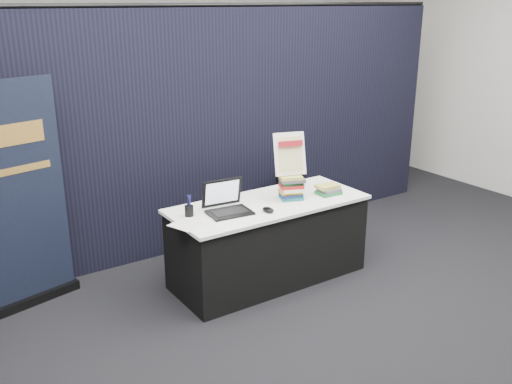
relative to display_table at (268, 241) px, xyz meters
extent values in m
plane|color=black|center=(0.00, -0.55, -0.38)|extent=(8.00, 8.00, 0.00)
cube|color=beige|center=(0.00, 3.45, 1.37)|extent=(8.00, 0.02, 3.50)
cube|color=black|center=(0.00, 1.05, 0.82)|extent=(6.00, 0.08, 2.40)
cube|color=black|center=(0.00, 0.00, -0.02)|extent=(1.76, 0.71, 0.72)
cube|color=silver|center=(0.00, 0.00, 0.36)|extent=(1.80, 0.75, 0.03)
cube|color=black|center=(-0.44, -0.05, 0.38)|extent=(0.38, 0.29, 0.02)
cube|color=black|center=(-0.44, 0.07, 0.52)|extent=(0.37, 0.10, 0.25)
cube|color=silver|center=(-0.44, 0.06, 0.52)|extent=(0.31, 0.08, 0.20)
ellipsoid|color=black|center=(-0.14, -0.19, 0.39)|extent=(0.08, 0.13, 0.04)
cube|color=silver|center=(-0.80, -0.05, 0.38)|extent=(0.40, 0.34, 0.00)
cube|color=white|center=(-0.45, -0.22, 0.38)|extent=(0.36, 0.31, 0.00)
cube|color=white|center=(-0.55, -0.26, 0.38)|extent=(0.31, 0.24, 0.00)
cylinder|color=black|center=(-0.75, 0.08, 0.42)|extent=(0.09, 0.09, 0.09)
cube|color=#1A6564|center=(0.22, -0.03, 0.39)|extent=(0.24, 0.21, 0.03)
cube|color=navy|center=(0.22, -0.03, 0.42)|extent=(0.24, 0.21, 0.03)
cube|color=orange|center=(0.22, -0.03, 0.44)|extent=(0.24, 0.21, 0.03)
cube|color=#F9FBCD|center=(0.22, -0.03, 0.47)|extent=(0.24, 0.21, 0.03)
cube|color=#B41D1F|center=(0.22, -0.03, 0.50)|extent=(0.24, 0.21, 0.03)
cube|color=#1C6A33|center=(0.22, -0.03, 0.53)|extent=(0.24, 0.21, 0.03)
cube|color=#4D4C52|center=(0.22, -0.03, 0.56)|extent=(0.24, 0.21, 0.03)
cube|color=gold|center=(0.22, -0.03, 0.58)|extent=(0.24, 0.21, 0.03)
cube|color=#1C6A33|center=(0.59, -0.11, 0.39)|extent=(0.21, 0.16, 0.03)
cube|color=#4D4C52|center=(0.59, -0.11, 0.42)|extent=(0.21, 0.16, 0.03)
cube|color=gold|center=(0.59, -0.11, 0.44)|extent=(0.21, 0.16, 0.03)
cube|color=black|center=(0.22, -0.05, 0.61)|extent=(0.19, 0.07, 0.01)
cylinder|color=black|center=(0.15, 0.04, 0.72)|extent=(0.04, 0.10, 0.28)
cylinder|color=black|center=(0.30, 0.04, 0.72)|extent=(0.04, 0.10, 0.28)
cube|color=white|center=(0.22, 0.00, 0.79)|extent=(0.31, 0.19, 0.37)
cube|color=beige|center=(0.22, -0.01, 0.79)|extent=(0.24, 0.15, 0.30)
cube|color=maroon|center=(0.22, -0.01, 0.89)|extent=(0.22, 0.08, 0.05)
cube|color=black|center=(-1.93, 0.73, -0.34)|extent=(0.81, 0.28, 0.08)
cube|color=black|center=(-1.93, 0.75, 0.57)|extent=(0.75, 0.20, 1.90)
cube|color=gold|center=(-1.93, 0.73, 1.10)|extent=(0.51, 0.12, 0.17)
cube|color=gold|center=(-1.93, 0.73, 0.81)|extent=(0.56, 0.13, 0.06)
cylinder|color=black|center=(0.64, 0.40, -0.17)|extent=(0.02, 0.02, 0.41)
cylinder|color=black|center=(1.00, 0.40, -0.17)|extent=(0.02, 0.02, 0.41)
cylinder|color=black|center=(0.64, 0.76, -0.17)|extent=(0.02, 0.02, 0.41)
cylinder|color=black|center=(1.00, 0.76, -0.17)|extent=(0.02, 0.02, 0.41)
cube|color=black|center=(0.82, 0.58, 0.05)|extent=(0.43, 0.43, 0.04)
cube|color=black|center=(0.82, 0.76, 0.40)|extent=(0.37, 0.07, 0.15)
camera|label=1|loc=(-2.76, -3.92, 2.09)|focal=40.00mm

